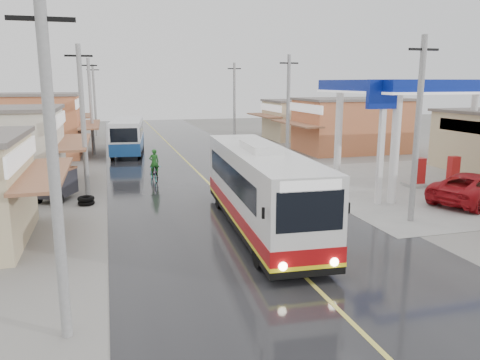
% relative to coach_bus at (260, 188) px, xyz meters
% --- Properties ---
extents(ground, '(120.00, 120.00, 0.00)m').
position_rel_coach_bus_xyz_m(ground, '(-0.16, -0.77, -1.76)').
color(ground, slate).
rests_on(ground, ground).
extents(road, '(12.00, 90.00, 0.02)m').
position_rel_coach_bus_xyz_m(road, '(-0.16, 14.23, -1.75)').
color(road, black).
rests_on(road, ground).
extents(centre_line, '(0.15, 90.00, 0.01)m').
position_rel_coach_bus_xyz_m(centre_line, '(-0.16, 14.23, -1.73)').
color(centre_line, '#D8CC4C').
rests_on(centre_line, road).
extents(shopfronts_left, '(11.00, 44.00, 5.20)m').
position_rel_coach_bus_xyz_m(shopfronts_left, '(-13.16, 17.23, -1.76)').
color(shopfronts_left, '#C6B088').
rests_on(shopfronts_left, ground).
extents(shopfronts_right, '(11.00, 44.00, 4.80)m').
position_rel_coach_bus_xyz_m(shopfronts_right, '(14.84, 11.23, -1.76)').
color(shopfronts_right, beige).
rests_on(shopfronts_right, ground).
extents(utility_poles_left, '(1.60, 50.00, 8.00)m').
position_rel_coach_bus_xyz_m(utility_poles_left, '(-7.16, 15.23, -1.76)').
color(utility_poles_left, gray).
rests_on(utility_poles_left, ground).
extents(utility_poles_right, '(1.60, 36.00, 8.00)m').
position_rel_coach_bus_xyz_m(utility_poles_right, '(6.84, 14.23, -1.76)').
color(utility_poles_right, gray).
rests_on(utility_poles_right, ground).
extents(coach_bus, '(3.29, 11.79, 3.64)m').
position_rel_coach_bus_xyz_m(coach_bus, '(0.00, 0.00, 0.00)').
color(coach_bus, silver).
rests_on(coach_bus, road).
extents(second_bus, '(3.31, 9.08, 2.95)m').
position_rel_coach_bus_xyz_m(second_bus, '(-4.31, 23.15, -0.17)').
color(second_bus, silver).
rests_on(second_bus, road).
extents(jeepney, '(6.16, 4.59, 1.55)m').
position_rel_coach_bus_xyz_m(jeepney, '(11.88, 1.16, -0.98)').
color(jeepney, '#A41017').
rests_on(jeepney, ground).
extents(cyclist, '(0.87, 1.96, 2.05)m').
position_rel_coach_bus_xyz_m(cyclist, '(-3.28, 11.02, -1.09)').
color(cyclist, black).
rests_on(cyclist, ground).
extents(tricycle_near, '(2.15, 2.57, 1.68)m').
position_rel_coach_bus_xyz_m(tricycle_near, '(-8.64, 7.43, -0.80)').
color(tricycle_near, '#26262D').
rests_on(tricycle_near, ground).
extents(tyre_stack, '(0.84, 0.84, 0.43)m').
position_rel_coach_bus_xyz_m(tyre_stack, '(-7.18, 6.16, -1.54)').
color(tyre_stack, black).
rests_on(tyre_stack, ground).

